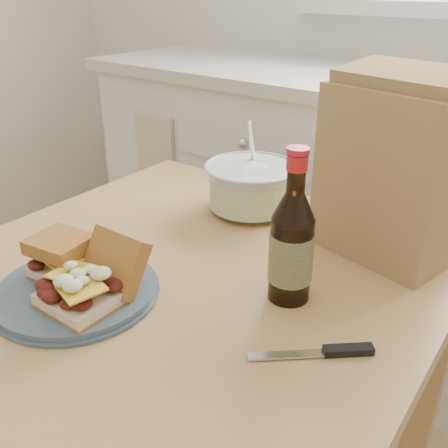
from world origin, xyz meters
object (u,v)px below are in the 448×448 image
Objects in this scene: coleslaw_bowl at (251,189)px; paper_bag at (392,174)px; dining_table at (188,316)px; plate at (77,291)px; beer_bottle at (292,245)px.

coleslaw_bowl is 0.66× the size of paper_bag.
plate is (-0.09, -0.18, 0.12)m from dining_table.
coleslaw_bowl reaches higher than dining_table.
coleslaw_bowl is at bearing 86.44° from plate.
paper_bag is at bearing 1.37° from coleslaw_bowl.
paper_bag reaches higher than coleslaw_bowl.
coleslaw_bowl is at bearing 143.36° from beer_bottle.
plate is 1.27× the size of coleslaw_bowl.
dining_table is 0.47m from paper_bag.
coleslaw_bowl reaches higher than plate.
dining_table is 0.33m from coleslaw_bowl.
paper_bag is (0.06, 0.25, 0.06)m from beer_bottle.
plate is at bearing -135.21° from beer_bottle.
plate is 0.84× the size of paper_bag.
paper_bag is at bearing 54.05° from plate.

